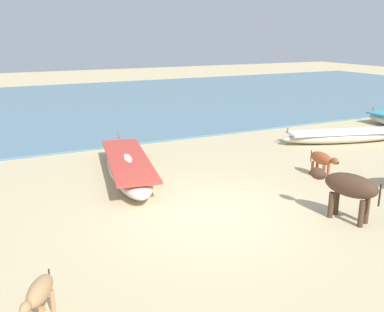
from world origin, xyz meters
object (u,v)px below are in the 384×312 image
calf_far_rust (322,160)px  fishing_boat_3 (343,136)px  cow_adult_dark (348,187)px  fishing_boat_1 (128,166)px  calf_near_tan (39,293)px

calf_far_rust → fishing_boat_3: bearing=128.7°
cow_adult_dark → calf_far_rust: cow_adult_dark is taller
cow_adult_dark → calf_far_rust: size_ratio=1.44×
fishing_boat_3 → cow_adult_dark: 7.12m
fishing_boat_3 → calf_far_rust: (-3.47, -2.65, 0.27)m
cow_adult_dark → calf_far_rust: 2.85m
fishing_boat_1 → fishing_boat_3: bearing=-77.8°
cow_adult_dark → calf_far_rust: (1.52, 2.39, -0.24)m
fishing_boat_3 → calf_near_tan: bearing=42.8°
fishing_boat_1 → calf_near_tan: 6.29m
cow_adult_dark → calf_near_tan: bearing=77.2°
fishing_boat_1 → calf_near_tan: fishing_boat_1 is taller
cow_adult_dark → calf_near_tan: cow_adult_dark is taller
calf_near_tan → calf_far_rust: 8.42m
calf_near_tan → cow_adult_dark: bearing=124.5°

